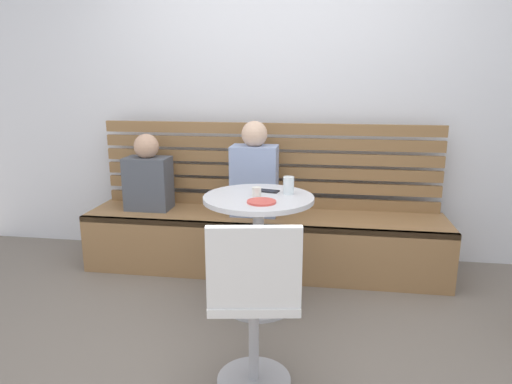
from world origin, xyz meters
TOP-DOWN VIEW (x-y plane):
  - ground at (0.00, 0.00)m, footprint 8.00×8.00m
  - back_wall at (0.00, 1.64)m, footprint 5.20×0.10m
  - booth_bench at (0.00, 1.20)m, footprint 2.70×0.52m
  - booth_backrest at (0.00, 1.44)m, footprint 2.65×0.04m
  - cafe_table at (0.05, 0.60)m, footprint 0.68×0.68m
  - white_chair at (0.15, -0.21)m, footprint 0.46×0.46m
  - person_adult at (-0.07, 1.20)m, footprint 0.34×0.22m
  - person_child_left at (-0.91, 1.23)m, footprint 0.34×0.22m
  - cup_water_clear at (0.23, 0.68)m, footprint 0.07×0.07m
  - cup_espresso_small at (0.04, 0.60)m, footprint 0.06×0.06m
  - plate_small at (0.09, 0.45)m, footprint 0.17×0.17m
  - phone_on_table at (0.09, 0.72)m, footprint 0.15×0.10m

SIDE VIEW (x-z plane):
  - ground at x=0.00m, z-range 0.00..0.00m
  - booth_bench at x=0.00m, z-range 0.00..0.44m
  - white_chair at x=0.15m, z-range 0.04..0.89m
  - cafe_table at x=0.05m, z-range 0.15..0.89m
  - person_child_left at x=-0.91m, z-range 0.40..0.99m
  - phone_on_table at x=0.09m, z-range 0.74..0.75m
  - plate_small at x=0.09m, z-range 0.74..0.75m
  - person_adult at x=-0.07m, z-range 0.40..1.10m
  - cup_espresso_small at x=0.04m, z-range 0.74..0.79m
  - booth_backrest at x=0.00m, z-range 0.44..1.11m
  - cup_water_clear at x=0.23m, z-range 0.74..0.85m
  - back_wall at x=0.00m, z-range 0.00..2.90m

